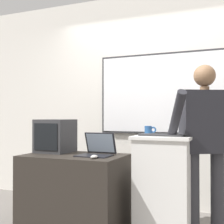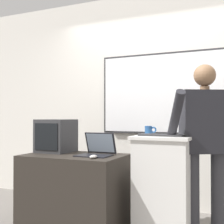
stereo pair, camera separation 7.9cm
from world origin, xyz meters
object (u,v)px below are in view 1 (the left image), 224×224
(laptop, at_px, (98,148))
(wireless_keyboard, at_px, (161,135))
(person_presenter, at_px, (205,136))
(side_desk, at_px, (74,192))
(lectern_podium, at_px, (164,185))
(computer_mouse_by_keyboard, at_px, (187,135))
(crt_monitor, at_px, (55,136))
(coffee_mug, at_px, (149,130))
(computer_mouse_by_laptop, at_px, (94,157))

(laptop, relative_size, wireless_keyboard, 0.78)
(person_presenter, bearing_deg, side_desk, 165.20)
(lectern_podium, distance_m, computer_mouse_by_keyboard, 0.55)
(person_presenter, bearing_deg, lectern_podium, 168.71)
(crt_monitor, bearing_deg, computer_mouse_by_keyboard, 1.39)
(side_desk, distance_m, laptop, 0.52)
(side_desk, bearing_deg, coffee_mug, 29.25)
(side_desk, distance_m, computer_mouse_by_laptop, 0.54)
(computer_mouse_by_laptop, bearing_deg, person_presenter, 27.66)
(computer_mouse_by_keyboard, bearing_deg, lectern_podium, 169.18)
(wireless_keyboard, bearing_deg, laptop, -173.39)
(lectern_podium, height_order, coffee_mug, coffee_mug)
(side_desk, distance_m, computer_mouse_by_keyboard, 1.29)
(lectern_podium, xyz_separation_m, computer_mouse_by_laptop, (-0.58, -0.38, 0.29))
(person_presenter, height_order, computer_mouse_by_keyboard, person_presenter)
(side_desk, bearing_deg, computer_mouse_by_keyboard, 7.93)
(side_desk, xyz_separation_m, crt_monitor, (-0.31, 0.12, 0.56))
(lectern_podium, xyz_separation_m, crt_monitor, (-1.21, -0.08, 0.46))
(wireless_keyboard, xyz_separation_m, crt_monitor, (-1.20, -0.02, -0.03))
(crt_monitor, bearing_deg, wireless_keyboard, 0.78)
(side_desk, xyz_separation_m, person_presenter, (1.27, 0.32, 0.59))
(side_desk, relative_size, computer_mouse_by_laptop, 10.37)
(person_presenter, relative_size, computer_mouse_by_keyboard, 16.69)
(laptop, height_order, computer_mouse_by_keyboard, computer_mouse_by_keyboard)
(side_desk, height_order, wireless_keyboard, wireless_keyboard)
(laptop, distance_m, coffee_mug, 0.58)
(person_presenter, distance_m, coffee_mug, 0.59)
(computer_mouse_by_keyboard, bearing_deg, laptop, -173.99)
(wireless_keyboard, bearing_deg, crt_monitor, -179.22)
(coffee_mug, bearing_deg, crt_monitor, -165.28)
(lectern_podium, height_order, computer_mouse_by_keyboard, computer_mouse_by_keyboard)
(person_presenter, bearing_deg, wireless_keyboard, 176.40)
(wireless_keyboard, bearing_deg, coffee_mug, 128.72)
(computer_mouse_by_laptop, bearing_deg, crt_monitor, 154.34)
(lectern_podium, distance_m, coffee_mug, 0.60)
(crt_monitor, bearing_deg, computer_mouse_by_laptop, -25.66)
(wireless_keyboard, relative_size, coffee_mug, 3.43)
(laptop, bearing_deg, computer_mouse_by_laptop, -72.31)
(coffee_mug, bearing_deg, lectern_podium, -41.56)
(side_desk, xyz_separation_m, computer_mouse_by_keyboard, (1.13, 0.16, 0.61))
(computer_mouse_by_keyboard, height_order, coffee_mug, coffee_mug)
(side_desk, relative_size, wireless_keyboard, 2.39)
(laptop, height_order, crt_monitor, crt_monitor)
(person_presenter, xyz_separation_m, laptop, (-1.03, -0.26, -0.14))
(lectern_podium, distance_m, side_desk, 0.92)
(lectern_podium, bearing_deg, side_desk, -167.32)
(lectern_podium, height_order, laptop, laptop)
(computer_mouse_by_laptop, relative_size, coffee_mug, 0.79)
(computer_mouse_by_keyboard, bearing_deg, person_presenter, 48.81)
(side_desk, bearing_deg, lectern_podium, 12.68)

